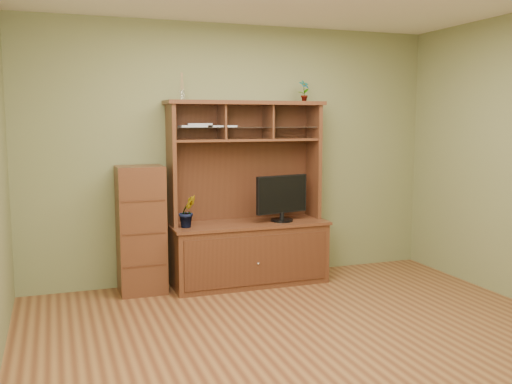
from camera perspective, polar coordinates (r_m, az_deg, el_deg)
name	(u,v)px	position (r m, az deg, el deg)	size (l,w,h in m)	color
room	(318,168)	(4.25, 6.19, 2.38)	(4.54, 4.04, 2.74)	#5A2F19
media_hutch	(248,234)	(5.97, -0.81, -4.21)	(1.66, 0.61, 1.90)	#482314
monitor	(282,197)	(5.95, 2.61, -0.51)	(0.61, 0.24, 0.48)	black
orchid_plant	(187,211)	(5.67, -6.87, -1.93)	(0.18, 0.14, 0.32)	#285D1F
top_plant	(304,91)	(6.18, 4.83, 10.06)	(0.12, 0.08, 0.23)	#346F27
reed_diffuser	(182,89)	(5.76, -7.41, 10.15)	(0.05, 0.05, 0.27)	silver
magazines	(205,126)	(5.81, -5.14, 6.63)	(0.58, 0.22, 0.04)	#BCBCC1
side_cabinet	(141,230)	(5.75, -11.42, -3.71)	(0.45, 0.41, 1.26)	#482314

